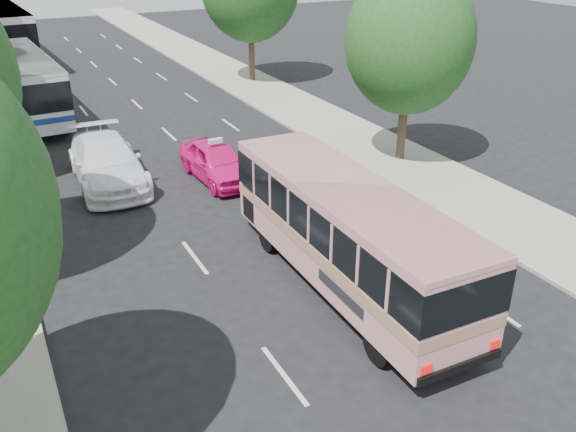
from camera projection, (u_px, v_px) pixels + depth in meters
ground at (314, 308)px, 16.05m from camera, size 120.00×120.00×0.00m
sidewalk_right at (273, 96)px, 35.54m from camera, size 4.00×90.00×0.12m
tree_right_near at (412, 35)px, 23.76m from camera, size 5.10×5.10×7.95m
pink_bus at (347, 226)px, 16.24m from camera, size 2.50×9.41×2.99m
pink_taxi at (217, 161)px, 23.79m from camera, size 1.98×4.48×1.50m
white_pickup at (107, 162)px, 23.37m from camera, size 2.67×6.08×1.74m
tour_coach_front at (25, 80)px, 31.04m from camera, size 2.91×10.81×3.20m
tour_coach_rear at (0, 29)px, 42.95m from camera, size 3.59×13.35×3.95m
taxi_roof_sign at (216, 141)px, 23.42m from camera, size 0.56×0.21×0.18m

